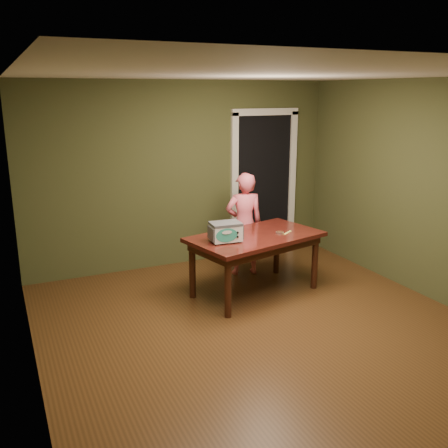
% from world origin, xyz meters
% --- Properties ---
extents(floor, '(5.00, 5.00, 0.00)m').
position_xyz_m(floor, '(0.00, 0.00, 0.00)').
color(floor, '#513117').
rests_on(floor, ground).
extents(room_shell, '(4.52, 5.02, 2.61)m').
position_xyz_m(room_shell, '(0.00, 0.00, 1.71)').
color(room_shell, '#404424').
rests_on(room_shell, ground).
extents(doorway, '(1.10, 0.66, 2.25)m').
position_xyz_m(doorway, '(1.30, 2.78, 1.06)').
color(doorway, black).
rests_on(doorway, ground).
extents(dining_table, '(1.76, 1.23, 0.75)m').
position_xyz_m(dining_table, '(0.39, 1.05, 0.65)').
color(dining_table, '#3D120D').
rests_on(dining_table, floor).
extents(toy_oven, '(0.39, 0.28, 0.23)m').
position_xyz_m(toy_oven, '(-0.05, 0.95, 0.87)').
color(toy_oven, '#4C4F54').
rests_on(toy_oven, dining_table).
extents(baking_pan, '(0.10, 0.10, 0.02)m').
position_xyz_m(baking_pan, '(0.70, 0.98, 0.76)').
color(baking_pan, silver).
rests_on(baking_pan, dining_table).
extents(spatula, '(0.16, 0.12, 0.01)m').
position_xyz_m(spatula, '(0.80, 0.96, 0.75)').
color(spatula, '#FBF26D').
rests_on(spatula, dining_table).
extents(child, '(0.57, 0.43, 1.41)m').
position_xyz_m(child, '(0.58, 1.72, 0.70)').
color(child, '#F26376').
rests_on(child, floor).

